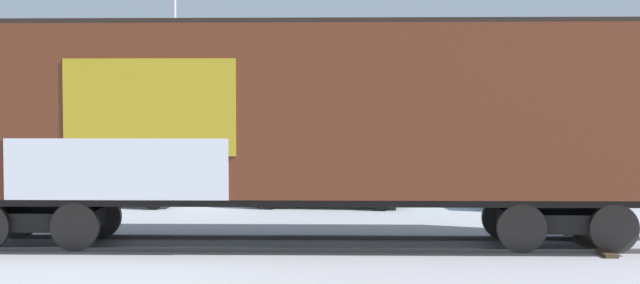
{
  "coord_description": "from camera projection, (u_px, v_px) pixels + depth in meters",
  "views": [
    {
      "loc": [
        0.51,
        -14.66,
        2.58
      ],
      "look_at": [
        0.38,
        2.43,
        1.95
      ],
      "focal_mm": 42.12,
      "sensor_mm": 36.0,
      "label": 1
    }
  ],
  "objects": [
    {
      "name": "parked_car_green",
      "position": [
        324.0,
        178.0,
        20.99
      ],
      "size": [
        4.64,
        2.24,
        1.57
      ],
      "color": "#1E5933",
      "rests_on": "ground_plane"
    },
    {
      "name": "hillside",
      "position": [
        322.0,
        99.0,
        93.93
      ],
      "size": [
        128.51,
        40.06,
        13.19
      ],
      "color": "slate",
      "rests_on": "ground_plane"
    },
    {
      "name": "track",
      "position": [
        259.0,
        243.0,
        14.77
      ],
      "size": [
        60.02,
        3.15,
        0.08
      ],
      "color": "#4C4742",
      "rests_on": "ground_plane"
    },
    {
      "name": "parked_car_silver",
      "position": [
        112.0,
        177.0,
        21.17
      ],
      "size": [
        4.21,
        2.06,
        1.62
      ],
      "color": "#B7BABF",
      "rests_on": "ground_plane"
    },
    {
      "name": "flagpole",
      "position": [
        174.0,
        45.0,
        26.42
      ],
      "size": [
        0.42,
        1.25,
        8.13
      ],
      "color": "silver",
      "rests_on": "ground_plane"
    },
    {
      "name": "ground_plane",
      "position": [
        300.0,
        245.0,
        14.75
      ],
      "size": [
        260.0,
        260.0,
        0.0
      ],
      "primitive_type": "plane",
      "color": "#B2B5BC"
    },
    {
      "name": "parked_car_blue",
      "position": [
        551.0,
        175.0,
        20.76
      ],
      "size": [
        4.27,
        2.3,
        1.8
      ],
      "color": "navy",
      "rests_on": "ground_plane"
    },
    {
      "name": "freight_car",
      "position": [
        298.0,
        116.0,
        14.66
      ],
      "size": [
        14.04,
        3.0,
        4.44
      ],
      "color": "#5B2B19",
      "rests_on": "ground_plane"
    }
  ]
}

